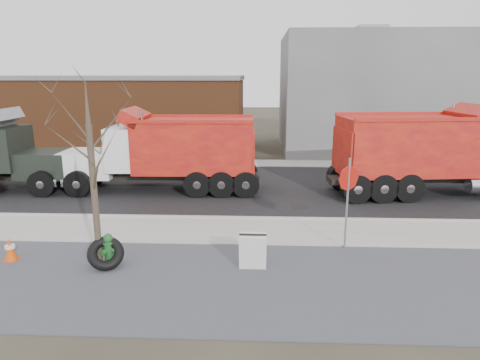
{
  "coord_description": "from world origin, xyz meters",
  "views": [
    {
      "loc": [
        1.27,
        -13.65,
        5.25
      ],
      "look_at": [
        0.58,
        2.05,
        1.4
      ],
      "focal_mm": 32.0,
      "sensor_mm": 36.0,
      "label": 1
    }
  ],
  "objects_px": {
    "truck_tire": "(106,253)",
    "stop_sign": "(348,188)",
    "sandwich_board": "(253,252)",
    "dump_truck_red_b": "(169,150)",
    "fire_hydrant": "(109,251)",
    "dump_truck_red_a": "(434,150)"
  },
  "relations": [
    {
      "from": "dump_truck_red_a",
      "to": "dump_truck_red_b",
      "type": "height_order",
      "value": "dump_truck_red_a"
    },
    {
      "from": "fire_hydrant",
      "to": "stop_sign",
      "type": "bearing_deg",
      "value": 33.1
    },
    {
      "from": "truck_tire",
      "to": "dump_truck_red_b",
      "type": "bearing_deg",
      "value": 89.19
    },
    {
      "from": "sandwich_board",
      "to": "dump_truck_red_a",
      "type": "bearing_deg",
      "value": 46.43
    },
    {
      "from": "dump_truck_red_a",
      "to": "truck_tire",
      "type": "bearing_deg",
      "value": -152.1
    },
    {
      "from": "stop_sign",
      "to": "dump_truck_red_b",
      "type": "distance_m",
      "value": 9.49
    },
    {
      "from": "truck_tire",
      "to": "sandwich_board",
      "type": "distance_m",
      "value": 4.09
    },
    {
      "from": "truck_tire",
      "to": "sandwich_board",
      "type": "bearing_deg",
      "value": 0.73
    },
    {
      "from": "truck_tire",
      "to": "stop_sign",
      "type": "relative_size",
      "value": 0.43
    },
    {
      "from": "sandwich_board",
      "to": "truck_tire",
      "type": "bearing_deg",
      "value": -178.65
    },
    {
      "from": "fire_hydrant",
      "to": "sandwich_board",
      "type": "relative_size",
      "value": 0.91
    },
    {
      "from": "sandwich_board",
      "to": "dump_truck_red_a",
      "type": "distance_m",
      "value": 11.45
    },
    {
      "from": "fire_hydrant",
      "to": "dump_truck_red_a",
      "type": "bearing_deg",
      "value": 54.83
    },
    {
      "from": "stop_sign",
      "to": "dump_truck_red_a",
      "type": "bearing_deg",
      "value": 43.23
    },
    {
      "from": "truck_tire",
      "to": "dump_truck_red_a",
      "type": "relative_size",
      "value": 0.12
    },
    {
      "from": "dump_truck_red_a",
      "to": "fire_hydrant",
      "type": "bearing_deg",
      "value": -152.75
    },
    {
      "from": "fire_hydrant",
      "to": "truck_tire",
      "type": "xyz_separation_m",
      "value": [
        -0.01,
        -0.21,
        0.01
      ]
    },
    {
      "from": "sandwich_board",
      "to": "dump_truck_red_b",
      "type": "distance_m",
      "value": 9.24
    },
    {
      "from": "fire_hydrant",
      "to": "truck_tire",
      "type": "distance_m",
      "value": 0.21
    },
    {
      "from": "sandwich_board",
      "to": "fire_hydrant",
      "type": "bearing_deg",
      "value": 178.46
    },
    {
      "from": "stop_sign",
      "to": "dump_truck_red_b",
      "type": "relative_size",
      "value": 0.32
    },
    {
      "from": "truck_tire",
      "to": "stop_sign",
      "type": "distance_m",
      "value": 7.28
    }
  ]
}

